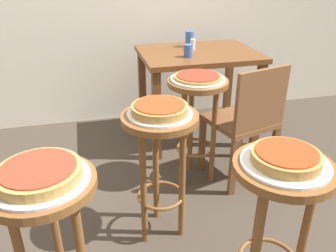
# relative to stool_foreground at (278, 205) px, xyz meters

# --- Properties ---
(ground_plane) EXTENTS (6.00, 6.00, 0.00)m
(ground_plane) POSITION_rel_stool_foreground_xyz_m (-0.46, 0.62, -0.55)
(ground_plane) COLOR #42382D
(stool_foreground) EXTENTS (0.39, 0.39, 0.75)m
(stool_foreground) POSITION_rel_stool_foreground_xyz_m (0.00, 0.00, 0.00)
(stool_foreground) COLOR brown
(stool_foreground) RESTS_ON ground_plane
(serving_plate_foreground) EXTENTS (0.34, 0.34, 0.01)m
(serving_plate_foreground) POSITION_rel_stool_foreground_xyz_m (0.00, 0.00, 0.20)
(serving_plate_foreground) COLOR white
(serving_plate_foreground) RESTS_ON stool_foreground
(pizza_foreground) EXTENTS (0.26, 0.26, 0.05)m
(pizza_foreground) POSITION_rel_stool_foreground_xyz_m (0.00, 0.00, 0.23)
(pizza_foreground) COLOR #B78442
(pizza_foreground) RESTS_ON serving_plate_foreground
(stool_middle) EXTENTS (0.39, 0.39, 0.75)m
(stool_middle) POSITION_rel_stool_foreground_xyz_m (-0.89, 0.11, 0.00)
(stool_middle) COLOR brown
(stool_middle) RESTS_ON ground_plane
(serving_plate_middle) EXTENTS (0.35, 0.35, 0.01)m
(serving_plate_middle) POSITION_rel_stool_foreground_xyz_m (-0.89, 0.11, 0.20)
(serving_plate_middle) COLOR silver
(serving_plate_middle) RESTS_ON stool_middle
(pizza_middle) EXTENTS (0.30, 0.30, 0.05)m
(pizza_middle) POSITION_rel_stool_foreground_xyz_m (-0.89, 0.11, 0.23)
(pizza_middle) COLOR tan
(pizza_middle) RESTS_ON serving_plate_middle
(stool_leftside) EXTENTS (0.39, 0.39, 0.75)m
(stool_leftside) POSITION_rel_stool_foreground_xyz_m (-0.36, 0.56, 0.00)
(stool_leftside) COLOR brown
(stool_leftside) RESTS_ON ground_plane
(serving_plate_leftside) EXTENTS (0.33, 0.33, 0.01)m
(serving_plate_leftside) POSITION_rel_stool_foreground_xyz_m (-0.36, 0.56, 0.20)
(serving_plate_leftside) COLOR silver
(serving_plate_leftside) RESTS_ON stool_leftside
(pizza_leftside) EXTENTS (0.28, 0.28, 0.05)m
(pizza_leftside) POSITION_rel_stool_foreground_xyz_m (-0.36, 0.56, 0.23)
(pizza_leftside) COLOR #B78442
(pizza_leftside) RESTS_ON serving_plate_leftside
(stool_rear) EXTENTS (0.39, 0.39, 0.75)m
(stool_rear) POSITION_rel_stool_foreground_xyz_m (-0.00, 1.03, 0.00)
(stool_rear) COLOR brown
(stool_rear) RESTS_ON ground_plane
(serving_plate_rear) EXTENTS (0.35, 0.35, 0.01)m
(serving_plate_rear) POSITION_rel_stool_foreground_xyz_m (-0.00, 1.03, 0.20)
(serving_plate_rear) COLOR silver
(serving_plate_rear) RESTS_ON stool_rear
(pizza_rear) EXTENTS (0.31, 0.31, 0.02)m
(pizza_rear) POSITION_rel_stool_foreground_xyz_m (-0.00, 1.03, 0.22)
(pizza_rear) COLOR #B78442
(pizza_rear) RESTS_ON serving_plate_rear
(dining_table) EXTENTS (0.94, 0.71, 0.76)m
(dining_table) POSITION_rel_stool_foreground_xyz_m (0.21, 1.67, 0.08)
(dining_table) COLOR brown
(dining_table) RESTS_ON ground_plane
(cup_near_edge) EXTENTS (0.07, 0.07, 0.10)m
(cup_near_edge) POSITION_rel_stool_foreground_xyz_m (0.08, 1.52, 0.26)
(cup_near_edge) COLOR #3360B2
(cup_near_edge) RESTS_ON dining_table
(cup_far_edge) EXTENTS (0.07, 0.07, 0.13)m
(cup_far_edge) POSITION_rel_stool_foreground_xyz_m (0.18, 1.84, 0.28)
(cup_far_edge) COLOR #3360B2
(cup_far_edge) RESTS_ON dining_table
(condiment_shaker) EXTENTS (0.04, 0.04, 0.09)m
(condiment_shaker) POSITION_rel_stool_foreground_xyz_m (0.18, 1.74, 0.25)
(condiment_shaker) COLOR white
(condiment_shaker) RESTS_ON dining_table
(wooden_chair) EXTENTS (0.49, 0.49, 0.85)m
(wooden_chair) POSITION_rel_stool_foreground_xyz_m (0.32, 0.95, -0.08)
(wooden_chair) COLOR brown
(wooden_chair) RESTS_ON ground_plane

